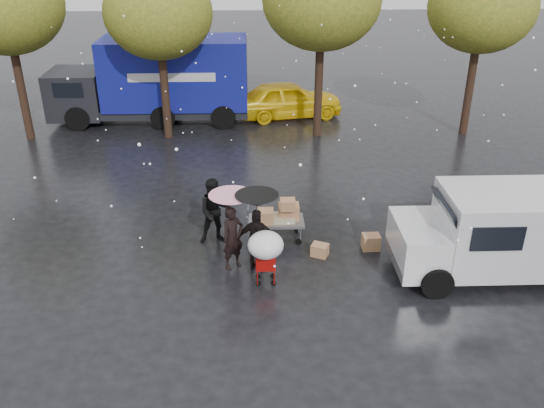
{
  "coord_description": "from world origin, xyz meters",
  "views": [
    {
      "loc": [
        -0.08,
        -12.11,
        7.95
      ],
      "look_at": [
        0.37,
        1.0,
        1.38
      ],
      "focal_mm": 38.0,
      "sensor_mm": 36.0,
      "label": 1
    }
  ],
  "objects_px": {
    "vendor_cart": "(279,216)",
    "shopping_cart": "(266,247)",
    "white_van": "(504,232)",
    "person_black": "(257,240)",
    "yellow_taxi": "(288,99)",
    "blue_truck": "(156,81)",
    "person_pink": "(233,238)"
  },
  "relations": [
    {
      "from": "yellow_taxi",
      "to": "white_van",
      "type": "bearing_deg",
      "value": -171.69
    },
    {
      "from": "person_pink",
      "to": "yellow_taxi",
      "type": "relative_size",
      "value": 0.36
    },
    {
      "from": "shopping_cart",
      "to": "blue_truck",
      "type": "distance_m",
      "value": 13.4
    },
    {
      "from": "vendor_cart",
      "to": "blue_truck",
      "type": "bearing_deg",
      "value": 114.39
    },
    {
      "from": "person_black",
      "to": "blue_truck",
      "type": "xyz_separation_m",
      "value": [
        -4.13,
        11.89,
        0.94
      ]
    },
    {
      "from": "person_pink",
      "to": "person_black",
      "type": "bearing_deg",
      "value": -46.06
    },
    {
      "from": "vendor_cart",
      "to": "shopping_cart",
      "type": "distance_m",
      "value": 2.29
    },
    {
      "from": "person_black",
      "to": "vendor_cart",
      "type": "bearing_deg",
      "value": -100.7
    },
    {
      "from": "shopping_cart",
      "to": "blue_truck",
      "type": "height_order",
      "value": "blue_truck"
    },
    {
      "from": "person_black",
      "to": "yellow_taxi",
      "type": "xyz_separation_m",
      "value": [
        1.48,
        12.22,
        -0.03
      ]
    },
    {
      "from": "vendor_cart",
      "to": "white_van",
      "type": "distance_m",
      "value": 5.66
    },
    {
      "from": "person_black",
      "to": "shopping_cart",
      "type": "height_order",
      "value": "person_black"
    },
    {
      "from": "white_van",
      "to": "shopping_cart",
      "type": "bearing_deg",
      "value": -176.15
    },
    {
      "from": "vendor_cart",
      "to": "blue_truck",
      "type": "xyz_separation_m",
      "value": [
        -4.73,
        10.44,
        1.03
      ]
    },
    {
      "from": "person_pink",
      "to": "person_black",
      "type": "xyz_separation_m",
      "value": [
        0.61,
        -0.1,
        -0.02
      ]
    },
    {
      "from": "shopping_cart",
      "to": "blue_truck",
      "type": "relative_size",
      "value": 0.18
    },
    {
      "from": "vendor_cart",
      "to": "shopping_cart",
      "type": "height_order",
      "value": "shopping_cart"
    },
    {
      "from": "vendor_cart",
      "to": "yellow_taxi",
      "type": "height_order",
      "value": "yellow_taxi"
    },
    {
      "from": "shopping_cart",
      "to": "white_van",
      "type": "distance_m",
      "value": 5.77
    },
    {
      "from": "white_van",
      "to": "yellow_taxi",
      "type": "distance_m",
      "value": 13.38
    },
    {
      "from": "vendor_cart",
      "to": "shopping_cart",
      "type": "xyz_separation_m",
      "value": [
        -0.42,
        -2.23,
        0.34
      ]
    },
    {
      "from": "white_van",
      "to": "blue_truck",
      "type": "bearing_deg",
      "value": 129.36
    },
    {
      "from": "vendor_cart",
      "to": "white_van",
      "type": "relative_size",
      "value": 0.31
    },
    {
      "from": "person_pink",
      "to": "blue_truck",
      "type": "relative_size",
      "value": 0.2
    },
    {
      "from": "person_black",
      "to": "vendor_cart",
      "type": "distance_m",
      "value": 1.58
    },
    {
      "from": "person_black",
      "to": "yellow_taxi",
      "type": "height_order",
      "value": "person_black"
    },
    {
      "from": "person_black",
      "to": "shopping_cart",
      "type": "relative_size",
      "value": 1.12
    },
    {
      "from": "blue_truck",
      "to": "yellow_taxi",
      "type": "relative_size",
      "value": 1.78
    },
    {
      "from": "yellow_taxi",
      "to": "blue_truck",
      "type": "bearing_deg",
      "value": 82.22
    },
    {
      "from": "person_pink",
      "to": "shopping_cart",
      "type": "bearing_deg",
      "value": -84.47
    },
    {
      "from": "person_black",
      "to": "blue_truck",
      "type": "distance_m",
      "value": 12.62
    },
    {
      "from": "shopping_cart",
      "to": "blue_truck",
      "type": "xyz_separation_m",
      "value": [
        -4.32,
        12.66,
        0.69
      ]
    }
  ]
}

